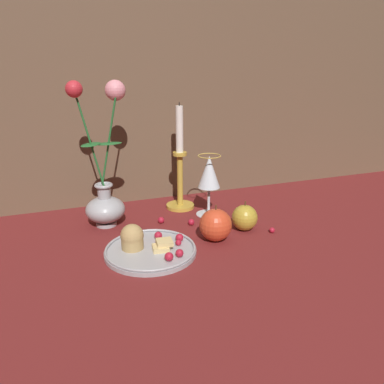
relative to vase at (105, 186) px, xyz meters
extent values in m
plane|color=maroon|center=(0.17, -0.11, -0.11)|extent=(2.40, 2.40, 0.00)
cylinder|color=#A3A3A8|center=(0.00, 0.00, -0.11)|extent=(0.06, 0.06, 0.01)
ellipsoid|color=#A3A3A8|center=(0.00, 0.00, -0.07)|extent=(0.11, 0.11, 0.07)
cylinder|color=#A3A3A8|center=(0.00, 0.00, -0.02)|extent=(0.03, 0.03, 0.04)
torus|color=#A3A3A8|center=(0.00, 0.00, 0.00)|extent=(0.05, 0.05, 0.01)
cylinder|color=#23662D|center=(-0.03, -0.01, 0.13)|extent=(0.06, 0.01, 0.25)
ellipsoid|color=#23662D|center=(-0.03, -0.01, 0.11)|extent=(0.07, 0.08, 0.00)
sphere|color=red|center=(-0.06, -0.01, 0.25)|extent=(0.04, 0.04, 0.04)
cylinder|color=#23662D|center=(0.02, 0.01, 0.12)|extent=(0.05, 0.02, 0.24)
ellipsoid|color=#23662D|center=(0.02, 0.01, 0.11)|extent=(0.07, 0.05, 0.00)
sphere|color=pink|center=(0.05, 0.02, 0.25)|extent=(0.05, 0.05, 0.05)
cylinder|color=#A3A3A8|center=(0.07, -0.21, -0.11)|extent=(0.21, 0.21, 0.01)
torus|color=#A3A3A8|center=(0.07, -0.21, -0.10)|extent=(0.21, 0.21, 0.01)
cylinder|color=tan|center=(0.03, -0.18, -0.09)|extent=(0.05, 0.05, 0.03)
sphere|color=tan|center=(0.03, -0.18, -0.07)|extent=(0.05, 0.05, 0.05)
cube|color=#DBBC7A|center=(0.09, -0.22, -0.10)|extent=(0.04, 0.04, 0.01)
cube|color=#DBBC7A|center=(0.10, -0.21, -0.09)|extent=(0.04, 0.04, 0.01)
sphere|color=#AD192D|center=(0.09, -0.27, -0.09)|extent=(0.02, 0.02, 0.02)
sphere|color=#AD192D|center=(0.12, -0.26, -0.09)|extent=(0.02, 0.02, 0.02)
sphere|color=#AD192D|center=(0.14, -0.21, -0.09)|extent=(0.01, 0.01, 0.01)
sphere|color=#AD192D|center=(0.15, -0.19, -0.09)|extent=(0.02, 0.02, 0.02)
sphere|color=#AD192D|center=(0.10, -0.16, -0.09)|extent=(0.02, 0.02, 0.02)
cylinder|color=silver|center=(0.29, -0.03, -0.11)|extent=(0.07, 0.07, 0.00)
cylinder|color=silver|center=(0.29, -0.03, -0.07)|extent=(0.01, 0.01, 0.08)
cone|color=silver|center=(0.29, -0.03, 0.02)|extent=(0.06, 0.06, 0.09)
cone|color=#E5CC66|center=(0.29, -0.03, 0.00)|extent=(0.06, 0.06, 0.06)
torus|color=gold|center=(0.29, -0.03, 0.07)|extent=(0.07, 0.07, 0.00)
cylinder|color=gold|center=(0.23, 0.06, -0.11)|extent=(0.09, 0.09, 0.01)
cylinder|color=gold|center=(0.23, 0.06, -0.02)|extent=(0.02, 0.02, 0.15)
cylinder|color=gold|center=(0.23, 0.06, 0.06)|extent=(0.04, 0.04, 0.01)
cylinder|color=white|center=(0.23, 0.06, 0.13)|extent=(0.02, 0.02, 0.13)
cylinder|color=black|center=(0.23, 0.06, 0.20)|extent=(0.00, 0.00, 0.01)
sphere|color=#D14223|center=(0.24, -0.19, -0.07)|extent=(0.08, 0.08, 0.08)
cylinder|color=#4C3319|center=(0.24, -0.19, -0.02)|extent=(0.00, 0.00, 0.01)
sphere|color=#B2932D|center=(0.34, -0.16, -0.08)|extent=(0.07, 0.07, 0.07)
cylinder|color=#4C3319|center=(0.34, -0.16, -0.04)|extent=(0.00, 0.00, 0.01)
sphere|color=#AD192D|center=(0.14, -0.04, -0.10)|extent=(0.02, 0.02, 0.02)
sphere|color=#AD192D|center=(0.22, -0.08, -0.10)|extent=(0.02, 0.02, 0.02)
sphere|color=#AD192D|center=(0.40, -0.21, -0.10)|extent=(0.01, 0.01, 0.01)
camera|label=1|loc=(-0.11, -0.97, 0.30)|focal=35.00mm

